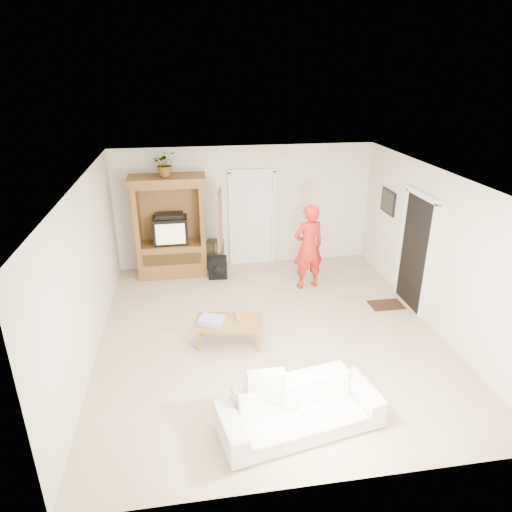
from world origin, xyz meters
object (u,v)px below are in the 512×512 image
Objects in this scene: armoire at (172,233)px; coffee_table at (229,324)px; sofa at (300,409)px; man at (308,247)px.

armoire reaches higher than coffee_table.
sofa is (1.53, -4.82, -0.62)m from armoire.
man is at bearing 55.76° from coffee_table.
armoire is 2.83m from man.
man reaches higher than sofa.
armoire is 5.09m from sofa.
coffee_table is (-0.65, 1.99, 0.05)m from sofa.
sofa is 2.10m from coffee_table.
coffee_table is at bearing 97.11° from sofa.
man is (2.62, -1.07, -0.05)m from armoire.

